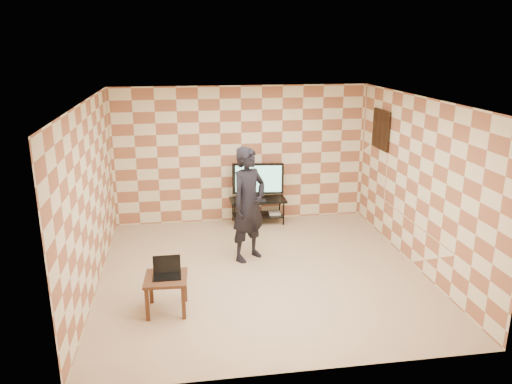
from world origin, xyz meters
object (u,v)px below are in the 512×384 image
at_px(tv_stand, 258,205).
at_px(tv, 258,179).
at_px(side_table, 166,283).
at_px(person, 249,204).

distance_m(tv_stand, tv, 0.54).
xyz_separation_m(tv_stand, side_table, (-1.74, -3.18, 0.04)).
bearing_deg(tv_stand, side_table, -118.74).
distance_m(tv_stand, person, 1.81).
bearing_deg(tv, tv_stand, 97.55).
xyz_separation_m(tv, person, (-0.42, -1.66, 0.05)).
xyz_separation_m(tv_stand, person, (-0.42, -1.66, 0.59)).
height_order(tv_stand, person, person).
bearing_deg(person, side_table, -168.37).
height_order(tv_stand, tv, tv).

